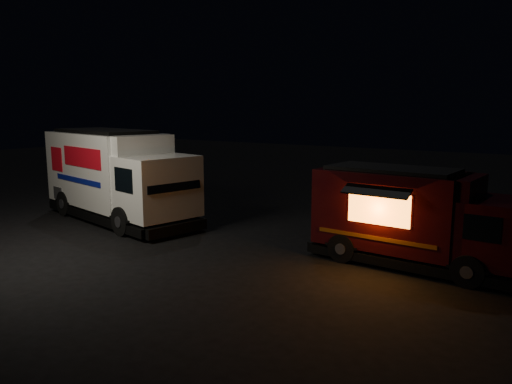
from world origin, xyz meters
name	(u,v)px	position (x,y,z in m)	size (l,w,h in m)	color
ground	(179,247)	(0.00, 0.00, 0.00)	(80.00, 80.00, 0.00)	black
white_truck	(119,176)	(-4.43, 1.56, 1.72)	(7.58, 2.58, 3.44)	white
red_truck	(417,218)	(6.58, 2.31, 1.33)	(5.70, 2.10, 2.65)	#3B0A0A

